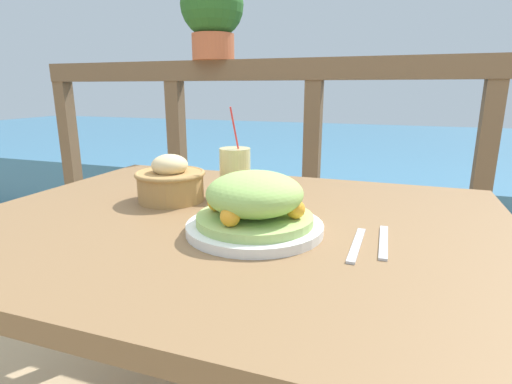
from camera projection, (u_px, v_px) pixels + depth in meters
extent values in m
cube|color=olive|center=(234.00, 225.00, 0.95)|extent=(1.26, 0.97, 0.04)
cube|color=olive|center=(145.00, 259.00, 1.61)|extent=(0.06, 0.06, 0.67)
cube|color=olive|center=(455.00, 310.00, 1.25)|extent=(0.06, 0.06, 0.67)
cube|color=brown|center=(315.00, 69.00, 1.68)|extent=(2.80, 0.08, 0.09)
cube|color=brown|center=(73.00, 176.00, 2.26)|extent=(0.07, 0.07, 1.04)
cube|color=brown|center=(179.00, 186.00, 2.05)|extent=(0.07, 0.07, 1.04)
cube|color=brown|center=(310.00, 198.00, 1.83)|extent=(0.07, 0.07, 1.04)
cube|color=brown|center=(477.00, 213.00, 1.61)|extent=(0.07, 0.07, 1.04)
cube|color=teal|center=(359.00, 163.00, 4.18)|extent=(12.00, 4.00, 0.48)
cylinder|color=white|center=(255.00, 227.00, 0.85)|extent=(0.29, 0.29, 0.02)
cylinder|color=#A8C66B|center=(255.00, 219.00, 0.84)|extent=(0.25, 0.25, 0.02)
ellipsoid|color=#9EC660|center=(255.00, 194.00, 0.83)|extent=(0.20, 0.20, 0.09)
sphere|color=#F9A328|center=(295.00, 209.00, 0.81)|extent=(0.04, 0.04, 0.04)
sphere|color=#F9A328|center=(273.00, 196.00, 0.91)|extent=(0.04, 0.04, 0.04)
sphere|color=#F9A328|center=(217.00, 202.00, 0.86)|extent=(0.04, 0.04, 0.04)
sphere|color=#F9A328|center=(230.00, 216.00, 0.76)|extent=(0.04, 0.04, 0.04)
cylinder|color=#DBCC7F|center=(235.00, 172.00, 1.11)|extent=(0.09, 0.09, 0.14)
cylinder|color=red|center=(238.00, 147.00, 1.09)|extent=(0.03, 0.05, 0.22)
cylinder|color=#AD7F47|center=(171.00, 186.00, 1.07)|extent=(0.18, 0.18, 0.08)
torus|color=#AD7F47|center=(170.00, 174.00, 1.07)|extent=(0.19, 0.19, 0.01)
ellipsoid|color=beige|center=(170.00, 165.00, 1.06)|extent=(0.10, 0.10, 0.06)
cylinder|color=#B75B38|center=(213.00, 47.00, 1.81)|extent=(0.19, 0.19, 0.11)
sphere|color=#285B23|center=(212.00, 5.00, 1.76)|extent=(0.28, 0.28, 0.28)
cube|color=silver|center=(357.00, 245.00, 0.77)|extent=(0.02, 0.18, 0.00)
cube|color=silver|center=(384.00, 242.00, 0.79)|extent=(0.02, 0.18, 0.00)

